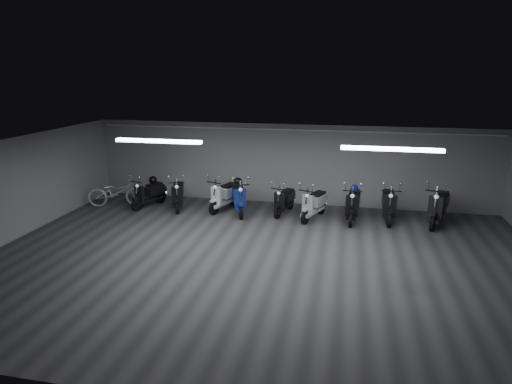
% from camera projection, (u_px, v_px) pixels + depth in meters
% --- Properties ---
extents(floor, '(14.00, 10.00, 0.01)m').
position_uv_depth(floor, '(261.00, 260.00, 10.89)').
color(floor, '#343436').
rests_on(floor, ground).
extents(ceiling, '(14.00, 10.00, 0.01)m').
position_uv_depth(ceiling, '(261.00, 149.00, 10.14)').
color(ceiling, gray).
rests_on(ceiling, ground).
extents(back_wall, '(14.00, 0.01, 2.80)m').
position_uv_depth(back_wall, '(289.00, 164.00, 15.23)').
color(back_wall, gray).
rests_on(back_wall, ground).
extents(front_wall, '(14.00, 0.01, 2.80)m').
position_uv_depth(front_wall, '(188.00, 318.00, 5.79)').
color(front_wall, gray).
rests_on(front_wall, ground).
extents(left_wall, '(0.01, 10.00, 2.80)m').
position_uv_depth(left_wall, '(9.00, 191.00, 11.90)').
color(left_wall, gray).
rests_on(left_wall, ground).
extents(fluor_strip_left, '(2.40, 0.18, 0.08)m').
position_uv_depth(fluor_strip_left, '(158.00, 141.00, 11.69)').
color(fluor_strip_left, white).
rests_on(fluor_strip_left, ceiling).
extents(fluor_strip_right, '(2.40, 0.18, 0.08)m').
position_uv_depth(fluor_strip_right, '(392.00, 149.00, 10.50)').
color(fluor_strip_right, white).
rests_on(fluor_strip_right, ceiling).
extents(conduit, '(13.60, 0.05, 0.05)m').
position_uv_depth(conduit, '(289.00, 130.00, 14.82)').
color(conduit, white).
rests_on(conduit, back_wall).
extents(scooter_0, '(1.12, 1.78, 1.25)m').
position_uv_depth(scooter_0, '(148.00, 189.00, 14.98)').
color(scooter_0, black).
rests_on(scooter_0, floor).
extents(scooter_1, '(1.12, 1.86, 1.32)m').
position_uv_depth(scooter_1, '(178.00, 190.00, 14.80)').
color(scooter_1, black).
rests_on(scooter_1, floor).
extents(scooter_2, '(1.14, 1.90, 1.34)m').
position_uv_depth(scooter_2, '(224.00, 191.00, 14.66)').
color(scooter_2, white).
rests_on(scooter_2, floor).
extents(scooter_4, '(1.22, 1.97, 1.39)m').
position_uv_depth(scooter_4, '(239.00, 193.00, 14.30)').
color(scooter_4, navy).
rests_on(scooter_4, floor).
extents(scooter_5, '(0.93, 1.70, 1.20)m').
position_uv_depth(scooter_5, '(284.00, 196.00, 14.26)').
color(scooter_5, black).
rests_on(scooter_5, floor).
extents(scooter_6, '(1.18, 1.84, 1.30)m').
position_uv_depth(scooter_6, '(314.00, 199.00, 13.76)').
color(scooter_6, '#B9B9BE').
rests_on(scooter_6, floor).
extents(scooter_7, '(0.78, 1.93, 1.40)m').
position_uv_depth(scooter_7, '(353.00, 199.00, 13.58)').
color(scooter_7, black).
rests_on(scooter_7, floor).
extents(scooter_8, '(0.68, 1.91, 1.41)m').
position_uv_depth(scooter_8, '(389.00, 199.00, 13.57)').
color(scooter_8, black).
rests_on(scooter_8, floor).
extents(scooter_9, '(1.33, 2.12, 1.50)m').
position_uv_depth(scooter_9, '(439.00, 201.00, 13.21)').
color(scooter_9, black).
rests_on(scooter_9, floor).
extents(bicycle, '(2.01, 1.24, 1.23)m').
position_uv_depth(bicycle, '(116.00, 189.00, 15.09)').
color(bicycle, silver).
rests_on(bicycle, floor).
extents(helmet_0, '(0.29, 0.29, 0.29)m').
position_uv_depth(helmet_0, '(238.00, 182.00, 14.47)').
color(helmet_0, black).
rests_on(helmet_0, scooter_4).
extents(helmet_1, '(0.24, 0.24, 0.24)m').
position_uv_depth(helmet_1, '(355.00, 188.00, 13.74)').
color(helmet_1, '#0D1491').
rests_on(helmet_1, scooter_7).
extents(helmet_2, '(0.28, 0.28, 0.28)m').
position_uv_depth(helmet_2, '(153.00, 180.00, 15.09)').
color(helmet_2, black).
rests_on(helmet_2, scooter_0).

